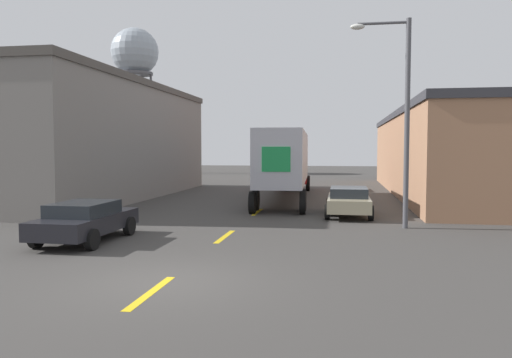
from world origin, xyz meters
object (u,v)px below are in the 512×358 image
parked_car_left_near (85,220)px  parked_car_right_mid (349,200)px  water_tower (135,54)px  street_lamp (400,108)px  semi_truck (287,159)px

parked_car_left_near → parked_car_right_mid: bearing=41.9°
water_tower → parked_car_right_mid: bearing=-54.8°
parked_car_left_near → street_lamp: bearing=23.8°
parked_car_left_near → street_lamp: 12.29m
parked_car_right_mid → street_lamp: 5.41m
water_tower → street_lamp: bearing=-55.2°
water_tower → parked_car_left_near: bearing=-68.8°
parked_car_right_mid → semi_truck: bearing=116.6°
street_lamp → parked_car_left_near: bearing=-156.2°
semi_truck → water_tower: water_tower is taller
street_lamp → semi_truck: bearing=117.8°
parked_car_right_mid → parked_car_left_near: bearing=-138.1°
street_lamp → water_tower: bearing=124.8°
parked_car_right_mid → street_lamp: street_lamp is taller
semi_truck → parked_car_right_mid: semi_truck is taller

